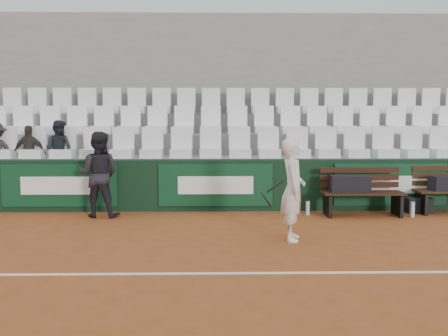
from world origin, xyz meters
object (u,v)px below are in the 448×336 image
at_px(water_bottle_near, 308,208).
at_px(sports_bag_ground, 419,205).
at_px(sports_bag_right, 446,183).
at_px(bench_left, 362,204).
at_px(sports_bag_left, 350,184).
at_px(tennis_player, 293,190).
at_px(water_bottle_far, 412,209).
at_px(spectator_b, 29,130).
at_px(spectator_c, 58,128).
at_px(ball_kid, 99,174).

bearing_deg(water_bottle_near, sports_bag_ground, 5.16).
bearing_deg(sports_bag_ground, sports_bag_right, -11.65).
relative_size(bench_left, water_bottle_near, 5.71).
height_order(bench_left, sports_bag_left, sports_bag_left).
distance_m(water_bottle_near, tennis_player, 2.05).
bearing_deg(sports_bag_right, water_bottle_far, -157.19).
height_order(sports_bag_right, water_bottle_far, sports_bag_right).
xyz_separation_m(bench_left, sports_bag_right, (1.63, 0.19, 0.36)).
distance_m(water_bottle_far, spectator_b, 7.64).
bearing_deg(water_bottle_far, tennis_player, -146.30).
xyz_separation_m(sports_bag_ground, spectator_b, (-7.68, 0.86, 1.41)).
height_order(sports_bag_left, water_bottle_near, sports_bag_left).
bearing_deg(bench_left, spectator_b, 170.07).
relative_size(bench_left, water_bottle_far, 5.40).
distance_m(water_bottle_near, spectator_b, 5.79).
relative_size(spectator_b, spectator_c, 0.92).
height_order(water_bottle_far, spectator_b, spectator_b).
distance_m(tennis_player, spectator_b, 5.78).
relative_size(sports_bag_ground, tennis_player, 0.31).
bearing_deg(ball_kid, bench_left, -175.26).
distance_m(sports_bag_left, spectator_c, 5.87).
xyz_separation_m(water_bottle_near, ball_kid, (-3.86, -0.06, 0.65)).
xyz_separation_m(sports_bag_ground, spectator_c, (-7.09, 0.86, 1.46)).
relative_size(sports_bag_ground, spectator_c, 0.39).
bearing_deg(water_bottle_near, tennis_player, -107.50).
height_order(water_bottle_far, ball_kid, ball_kid).
relative_size(tennis_player, spectator_c, 1.26).
height_order(bench_left, sports_bag_ground, bench_left).
relative_size(tennis_player, ball_kid, 0.97).
distance_m(water_bottle_near, spectator_c, 5.24).
xyz_separation_m(bench_left, spectator_c, (-5.92, 1.14, 1.38)).
bearing_deg(water_bottle_near, sports_bag_right, 2.21).
bearing_deg(sports_bag_ground, spectator_c, 173.11).
distance_m(bench_left, spectator_c, 6.18).
bearing_deg(bench_left, ball_kid, 179.73).
distance_m(ball_kid, spectator_b, 2.13).
xyz_separation_m(sports_bag_right, spectator_b, (-8.14, 0.95, 0.97)).
xyz_separation_m(sports_bag_ground, ball_kid, (-6.03, -0.26, 0.64)).
distance_m(ball_kid, spectator_c, 1.74).
bearing_deg(sports_bag_left, sports_bag_right, 5.86).
distance_m(sports_bag_ground, water_bottle_far, 0.49).
relative_size(bench_left, sports_bag_left, 2.11).
bearing_deg(sports_bag_ground, tennis_player, -143.28).
height_order(sports_bag_right, spectator_b, spectator_b).
bearing_deg(spectator_c, sports_bag_left, -175.23).
bearing_deg(water_bottle_far, sports_bag_right, 22.81).
height_order(sports_bag_right, ball_kid, ball_kid).
bearing_deg(tennis_player, water_bottle_far, 33.70).
xyz_separation_m(ball_kid, spectator_b, (-1.65, 1.12, 0.77)).
xyz_separation_m(sports_bag_left, ball_kid, (-4.62, 0.03, 0.18)).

